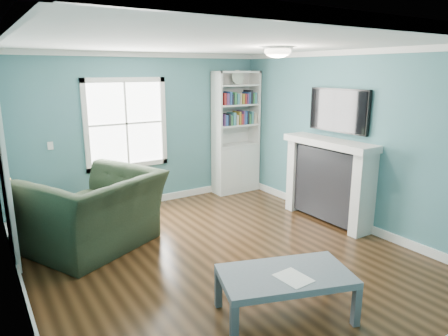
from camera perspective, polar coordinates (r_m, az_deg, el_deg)
floor at (r=5.20m, az=-0.30°, el=-12.60°), size 5.00×5.00×0.00m
room_walls at (r=4.71m, az=-0.32°, el=4.91°), size 5.00×5.00×5.00m
trim at (r=4.78m, az=-0.32°, el=0.81°), size 4.50×5.00×2.60m
window at (r=6.84m, az=-13.78°, el=6.16°), size 1.40×0.06×1.50m
bookshelf at (r=7.68m, az=1.67°, el=3.37°), size 0.90×0.35×2.31m
fireplace at (r=6.38m, az=14.68°, el=-1.88°), size 0.44×1.58×1.30m
tv at (r=6.28m, az=16.04°, el=7.91°), size 0.06×1.10×0.65m
door at (r=5.48m, az=-28.95°, el=-1.00°), size 0.12×0.98×2.17m
ceiling_fixture at (r=5.27m, az=7.69°, el=16.27°), size 0.38×0.38×0.15m
light_switch at (r=6.59m, az=-23.55°, el=2.94°), size 0.08×0.01×0.12m
recliner at (r=5.50m, az=-18.15°, el=-4.24°), size 1.82×1.58×1.34m
coffee_table at (r=3.96m, az=8.76°, el=-15.35°), size 1.38×1.03×0.45m
paper_sheet at (r=3.86m, az=9.89°, el=-15.21°), size 0.27×0.33×0.00m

